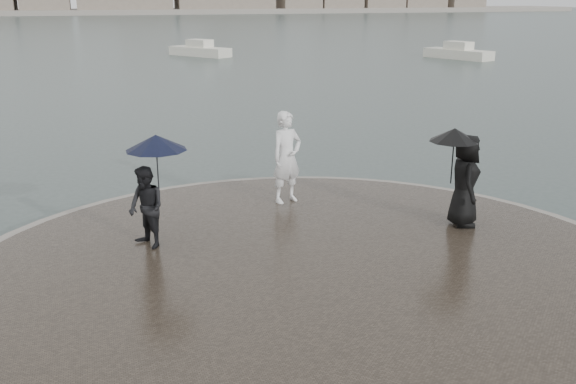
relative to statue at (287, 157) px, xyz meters
name	(u,v)px	position (x,y,z in m)	size (l,w,h in m)	color
kerb_ring	(311,290)	(-0.79, -4.01, -1.21)	(12.50, 12.50, 0.32)	gray
quay_tip	(311,289)	(-0.79, -4.01, -1.19)	(11.90, 11.90, 0.36)	#2D261E
statue	(287,157)	(0.00, 0.00, 0.00)	(0.73, 0.48, 2.01)	white
visitor_left	(150,185)	(-3.09, -1.78, 0.15)	(1.22, 1.10, 2.04)	black
visitor_right	(463,171)	(2.85, -2.43, 0.09)	(1.16, 1.10, 1.95)	black
boats	(227,60)	(5.20, 31.69, -0.99)	(39.41, 19.41, 1.50)	silver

